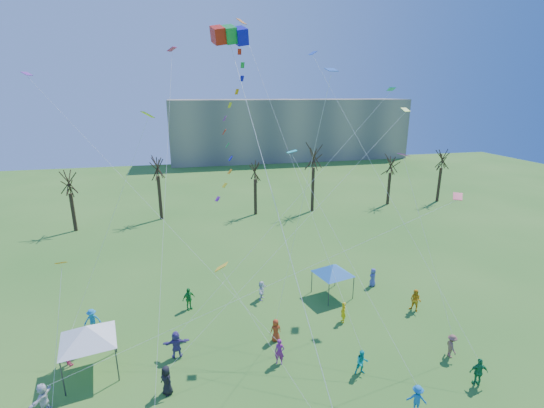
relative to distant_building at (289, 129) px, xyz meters
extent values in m
cube|color=gray|center=(0.00, 0.00, 0.00)|extent=(60.00, 14.00, 15.00)
cylinder|color=black|center=(-40.75, -46.58, -5.10)|extent=(0.44, 0.44, 4.80)
cylinder|color=black|center=(-30.48, -44.27, -4.51)|extent=(0.44, 0.44, 5.97)
cylinder|color=black|center=(-17.54, -45.10, -4.96)|extent=(0.44, 0.44, 5.08)
cylinder|color=black|center=(-9.20, -45.47, -4.30)|extent=(0.44, 0.44, 6.41)
cylinder|color=black|center=(3.37, -44.75, -5.04)|extent=(0.44, 0.44, 4.93)
cylinder|color=black|center=(11.90, -45.07, -4.82)|extent=(0.44, 0.44, 5.37)
cube|color=red|center=(-24.69, -73.02, 12.15)|extent=(0.89, 1.31, 1.20)
cube|color=#139431|center=(-24.08, -73.02, 12.15)|extent=(0.89, 1.31, 1.20)
cube|color=#110EB5|center=(-23.46, -73.02, 12.15)|extent=(0.89, 1.31, 1.20)
cylinder|color=white|center=(-22.82, -80.07, 3.17)|extent=(0.02, 0.02, 21.54)
cylinder|color=#3F3F44|center=(-34.40, -75.72, -6.34)|extent=(0.09, 0.09, 2.31)
cylinder|color=#3F3F44|center=(-31.59, -75.16, -6.34)|extent=(0.09, 0.09, 2.31)
cylinder|color=#3F3F44|center=(-34.96, -72.91, -6.34)|extent=(0.09, 0.09, 2.31)
cylinder|color=#3F3F44|center=(-32.15, -72.35, -6.34)|extent=(0.09, 0.09, 2.31)
pyramid|color=white|center=(-33.28, -74.04, -4.69)|extent=(4.32, 4.32, 0.99)
cylinder|color=#3F3F44|center=(-16.31, -70.20, -6.49)|extent=(0.08, 0.08, 2.02)
cylinder|color=#3F3F44|center=(-13.89, -69.59, -6.49)|extent=(0.08, 0.08, 2.02)
cylinder|color=#3F3F44|center=(-16.92, -67.77, -6.49)|extent=(0.08, 0.08, 2.02)
cylinder|color=#3F3F44|center=(-14.49, -67.17, -6.49)|extent=(0.08, 0.08, 2.02)
pyramid|color=#2364B2|center=(-15.40, -68.68, -5.05)|extent=(3.73, 3.73, 0.87)
imported|color=#176DB8|center=(-15.54, -81.21, -6.70)|extent=(1.19, 1.01, 1.60)
imported|color=#1C8143|center=(-10.90, -80.32, -6.61)|extent=(1.12, 0.69, 1.78)
imported|color=silver|center=(-35.14, -76.69, -6.62)|extent=(1.05, 1.71, 1.76)
imported|color=black|center=(-28.72, -76.84, -6.61)|extent=(0.97, 1.04, 1.78)
imported|color=#852178|center=(-21.84, -75.89, -6.64)|extent=(0.74, 0.63, 1.72)
imported|color=#0CADA6|center=(-17.15, -77.90, -6.70)|extent=(0.85, 0.71, 1.60)
imported|color=#855648|center=(-10.78, -77.81, -6.69)|extent=(0.81, 1.15, 1.62)
imported|color=#FC5483|center=(-34.85, -73.07, -6.72)|extent=(0.91, 0.93, 1.57)
imported|color=#564392|center=(-28.21, -73.73, -6.57)|extent=(1.73, 0.58, 1.85)
imported|color=#B03616|center=(-21.52, -73.57, -6.68)|extent=(0.87, 0.64, 1.64)
imported|color=yellow|center=(-16.06, -72.56, -6.69)|extent=(0.47, 0.64, 1.63)
imported|color=orange|center=(-9.92, -72.45, -6.59)|extent=(1.07, 1.12, 1.83)
imported|color=#1878C3|center=(-34.14, -69.48, -6.63)|extent=(1.19, 0.77, 1.75)
imported|color=#1F9134|center=(-27.31, -68.11, -6.58)|extent=(1.16, 0.94, 1.84)
imported|color=silver|center=(-21.37, -67.96, -6.67)|extent=(1.07, 1.60, 1.65)
imported|color=#4B56A3|center=(-11.25, -67.97, -6.66)|extent=(0.97, 0.93, 1.67)
cube|color=orange|center=(-32.95, -77.26, 1.35)|extent=(0.57, 0.66, 0.29)
cylinder|color=white|center=(-33.27, -78.95, -2.43)|extent=(0.01, 0.01, 7.93)
cube|color=#D7237F|center=(-27.27, -67.11, 11.96)|extent=(0.72, 0.70, 0.29)
cylinder|color=white|center=(-28.19, -74.47, 2.88)|extent=(0.01, 0.01, 23.14)
cube|color=yellow|center=(-25.47, -78.15, 0.73)|extent=(0.72, 0.68, 0.40)
cylinder|color=white|center=(-23.44, -80.11, -2.73)|extent=(0.01, 0.01, 8.62)
cube|color=#1CD5CE|center=(-19.69, -70.59, 5.23)|extent=(0.68, 0.53, 0.18)
cylinder|color=white|center=(-17.62, -75.90, -0.48)|extent=(0.01, 0.01, 15.86)
cube|color=blue|center=(-16.13, -64.01, 12.23)|extent=(0.76, 0.72, 0.34)
cylinder|color=white|center=(-13.51, -72.17, 3.02)|extent=(0.01, 0.01, 24.87)
cube|color=#BE173D|center=(-12.88, -78.91, 3.82)|extent=(0.70, 0.72, 0.29)
cylinder|color=white|center=(-24.01, -77.80, -1.19)|extent=(0.01, 0.01, 24.36)
cube|color=#A4F239|center=(-9.57, -67.87, 7.82)|extent=(0.58, 0.70, 0.30)
cylinder|color=white|center=(-19.14, -72.36, 0.81)|extent=(0.01, 0.01, 25.16)
cube|color=purple|center=(-37.78, -62.97, 10.46)|extent=(0.81, 0.78, 0.28)
cylinder|color=white|center=(-29.81, -69.43, 2.13)|extent=(0.01, 0.01, 26.17)
cube|color=#DB5F0B|center=(-21.86, -63.28, 14.50)|extent=(0.88, 0.88, 0.45)
cylinder|color=white|center=(-19.51, -70.59, 4.15)|extent=(0.01, 0.01, 25.46)
cube|color=#FB29BD|center=(-13.84, -74.99, 5.48)|extent=(0.74, 0.64, 0.20)
cylinder|color=white|center=(-12.31, -76.40, -0.36)|extent=(0.01, 0.01, 12.02)
cube|color=#CFF019|center=(-28.68, -74.00, 8.00)|extent=(0.76, 0.72, 0.36)
cylinder|color=white|center=(-31.76, -73.53, 0.90)|extent=(0.01, 0.01, 15.15)
cube|color=#179EB3|center=(-9.72, -65.71, 9.41)|extent=(0.67, 0.79, 0.30)
cylinder|color=white|center=(-18.97, -69.72, 1.60)|extent=(0.01, 0.01, 25.25)
cube|color=blue|center=(-19.42, -76.62, 10.23)|extent=(0.54, 0.68, 0.20)
cylinder|color=white|center=(-20.47, -75.09, 2.02)|extent=(0.01, 0.01, 16.45)
camera|label=1|loc=(-26.92, -95.57, 9.12)|focal=25.00mm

